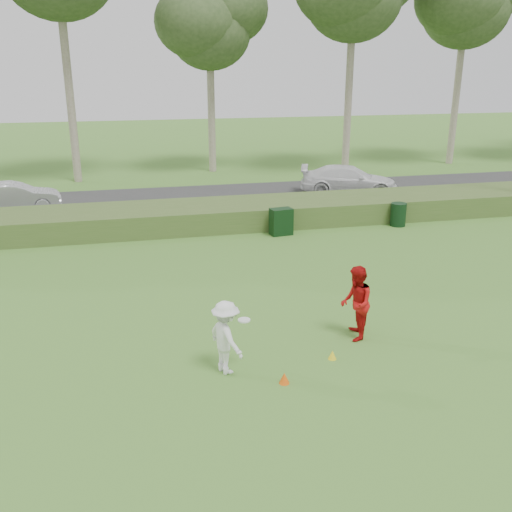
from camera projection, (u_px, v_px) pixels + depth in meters
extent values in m
plane|color=#3D7527|center=(297.00, 368.00, 12.62)|extent=(120.00, 120.00, 0.00)
cube|color=#3E5B24|center=(212.00, 215.00, 23.55)|extent=(80.00, 3.00, 0.90)
cube|color=#2D2D2D|center=(197.00, 199.00, 28.30)|extent=(80.00, 6.00, 0.06)
cylinder|color=gray|center=(64.00, 36.00, 30.06)|extent=(0.44, 0.44, 15.50)
cylinder|color=gray|center=(211.00, 75.00, 33.81)|extent=(0.44, 0.44, 11.50)
ellipsoid|color=#354A25|center=(209.00, 23.00, 32.89)|extent=(6.24, 6.24, 5.28)
cylinder|color=gray|center=(351.00, 53.00, 33.28)|extent=(0.44, 0.44, 14.00)
cylinder|color=gray|center=(460.00, 58.00, 36.28)|extent=(0.44, 0.44, 13.50)
ellipsoid|color=#354A25|center=(467.00, 0.00, 35.20)|extent=(7.02, 7.02, 5.94)
imported|color=white|center=(226.00, 337.00, 12.21)|extent=(0.98, 1.22, 1.65)
cylinder|color=white|center=(244.00, 320.00, 12.18)|extent=(0.27, 0.27, 0.03)
imported|color=#B40F0F|center=(356.00, 303.00, 13.72)|extent=(0.92, 1.05, 1.84)
cone|color=#FB5A0D|center=(284.00, 378.00, 11.98)|extent=(0.22, 0.22, 0.25)
cone|color=yellow|center=(332.00, 355.00, 12.97)|extent=(0.19, 0.19, 0.21)
cube|color=black|center=(281.00, 222.00, 22.29)|extent=(0.91, 0.64, 1.05)
cylinder|color=black|center=(398.00, 214.00, 23.54)|extent=(0.78, 0.78, 0.95)
imported|color=silver|center=(15.00, 197.00, 25.60)|extent=(4.07, 1.88, 1.29)
imported|color=white|center=(349.00, 180.00, 29.03)|extent=(5.26, 3.47, 1.42)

